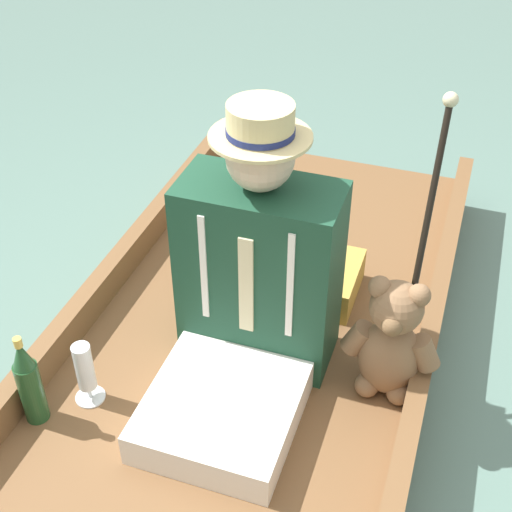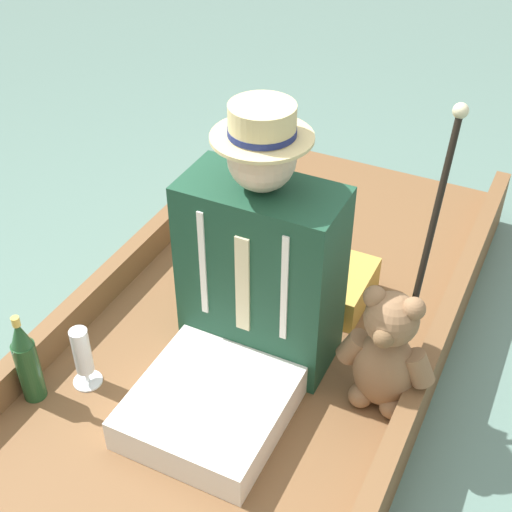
% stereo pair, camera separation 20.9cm
% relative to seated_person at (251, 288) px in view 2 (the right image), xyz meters
% --- Properties ---
extents(ground_plane, '(16.00, 16.00, 0.00)m').
position_rel_seated_person_xyz_m(ground_plane, '(0.04, 0.17, -0.44)').
color(ground_plane, slate).
extents(punt_boat, '(1.19, 3.06, 0.25)m').
position_rel_seated_person_xyz_m(punt_boat, '(0.04, 0.17, -0.36)').
color(punt_boat, brown).
rests_on(punt_boat, ground_plane).
extents(seat_cushion, '(0.42, 0.29, 0.12)m').
position_rel_seated_person_xyz_m(seat_cushion, '(-0.04, -0.40, -0.24)').
color(seat_cushion, '#B7933D').
rests_on(seat_cushion, punt_boat).
extents(seated_person, '(0.48, 0.71, 0.87)m').
position_rel_seated_person_xyz_m(seated_person, '(0.00, 0.00, 0.00)').
color(seated_person, white).
rests_on(seated_person, punt_boat).
extents(teddy_bear, '(0.30, 0.18, 0.43)m').
position_rel_seated_person_xyz_m(teddy_bear, '(-0.43, -0.02, -0.11)').
color(teddy_bear, '#846042').
rests_on(teddy_bear, punt_boat).
extents(wine_glass, '(0.09, 0.09, 0.22)m').
position_rel_seated_person_xyz_m(wine_glass, '(0.42, 0.31, -0.18)').
color(wine_glass, silver).
rests_on(wine_glass, punt_boat).
extents(walking_cane, '(0.04, 0.32, 0.86)m').
position_rel_seated_person_xyz_m(walking_cane, '(-0.46, -0.21, 0.19)').
color(walking_cane, black).
rests_on(walking_cane, punt_boat).
extents(champagne_bottle, '(0.07, 0.07, 0.32)m').
position_rel_seated_person_xyz_m(champagne_bottle, '(0.53, 0.43, -0.16)').
color(champagne_bottle, '#1E4723').
rests_on(champagne_bottle, punt_boat).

